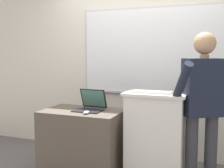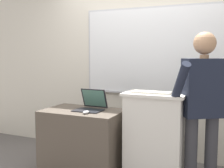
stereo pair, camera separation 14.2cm
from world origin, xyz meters
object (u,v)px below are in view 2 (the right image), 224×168
lectern_podium (154,139)px  wireless_keyboard (151,92)px  side_desk (83,142)px  computer_mouse_by_laptop (86,112)px  laptop (92,103)px  person_presenter (203,101)px

lectern_podium → wireless_keyboard: bearing=-119.5°
lectern_podium → wireless_keyboard: size_ratio=2.49×
side_desk → computer_mouse_by_laptop: computer_mouse_by_laptop is taller
laptop → computer_mouse_by_laptop: (0.05, -0.23, -0.06)m
person_presenter → computer_mouse_by_laptop: (-1.20, -0.28, -0.16)m
computer_mouse_by_laptop → lectern_podium: bearing=17.3°
lectern_podium → laptop: lectern_podium is taller
computer_mouse_by_laptop → side_desk: bearing=128.8°
person_presenter → wireless_keyboard: person_presenter is taller
lectern_podium → wireless_keyboard: wireless_keyboard is taller
side_desk → laptop: (0.08, 0.07, 0.46)m
person_presenter → wireless_keyboard: (-0.51, -0.11, 0.07)m
person_presenter → wireless_keyboard: bearing=160.7°
wireless_keyboard → laptop: bearing=175.3°
lectern_podium → person_presenter: person_presenter is taller
person_presenter → lectern_podium: bearing=155.4°
lectern_podium → laptop: size_ratio=3.13×
side_desk → computer_mouse_by_laptop: 0.46m
laptop → wireless_keyboard: (0.74, -0.06, 0.18)m
lectern_podium → computer_mouse_by_laptop: (-0.72, -0.22, 0.28)m
lectern_podium → side_desk: bearing=-175.9°
side_desk → computer_mouse_by_laptop: size_ratio=9.29×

